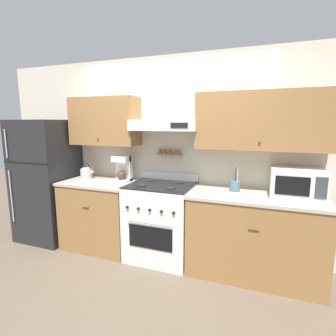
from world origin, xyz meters
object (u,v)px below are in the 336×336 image
at_px(utensil_crock, 235,185).
at_px(tea_kettle, 86,172).
at_px(microwave, 297,182).
at_px(stove_range, 161,221).
at_px(refrigerator, 47,180).
at_px(coffee_maker, 123,169).

bearing_deg(utensil_crock, tea_kettle, -180.00).
bearing_deg(microwave, stove_range, -175.55).
bearing_deg(utensil_crock, microwave, 1.58).
height_order(refrigerator, tea_kettle, refrigerator).
height_order(tea_kettle, microwave, microwave).
relative_size(refrigerator, microwave, 3.26).
relative_size(refrigerator, tea_kettle, 8.02).
height_order(stove_range, coffee_maker, coffee_maker).
bearing_deg(coffee_maker, refrigerator, -172.95).
distance_m(tea_kettle, utensil_crock, 2.06).
xyz_separation_m(microwave, utensil_crock, (-0.64, -0.02, -0.08)).
relative_size(stove_range, refrigerator, 0.60).
distance_m(coffee_maker, utensil_crock, 1.48).
height_order(tea_kettle, coffee_maker, coffee_maker).
xyz_separation_m(stove_range, refrigerator, (-1.79, -0.02, 0.39)).
bearing_deg(tea_kettle, refrigerator, -168.73).
relative_size(refrigerator, utensil_crock, 6.33).
distance_m(tea_kettle, microwave, 2.70).
bearing_deg(coffee_maker, tea_kettle, -177.49).
bearing_deg(microwave, refrigerator, -177.59).
xyz_separation_m(stove_range, tea_kettle, (-1.18, 0.10, 0.53)).
bearing_deg(refrigerator, microwave, 2.41).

